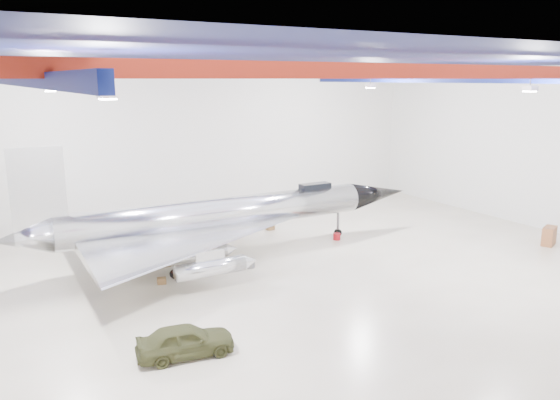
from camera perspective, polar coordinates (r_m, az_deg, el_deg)
floor at (r=28.86m, az=0.82°, el=-8.03°), size 40.00×40.00×0.00m
wall_back at (r=40.89m, az=-10.08°, el=5.84°), size 40.00×0.00×40.00m
wall_right at (r=41.33m, az=25.47°, el=4.88°), size 0.00×30.00×30.00m
ceiling at (r=27.03m, az=0.90°, el=14.36°), size 40.00×40.00×0.00m
ceiling_structure at (r=27.02m, az=0.89°, el=12.93°), size 39.50×29.50×1.08m
jet_aircraft at (r=31.66m, az=-6.21°, el=-1.90°), size 25.53×14.86×6.97m
jeep at (r=21.27m, az=-9.85°, el=-14.27°), size 3.80×2.00×1.23m
desk at (r=37.94m, az=26.30°, el=-3.38°), size 1.41×1.06×1.16m
crate_ply at (r=28.53m, az=-12.27°, el=-8.25°), size 0.52×0.45×0.31m
toolbox_red at (r=32.85m, az=-9.32°, el=-5.34°), size 0.50×0.45×0.29m
engine_drum at (r=30.18m, az=-3.18°, el=-6.62°), size 0.66×0.66×0.49m
parts_bin at (r=37.49m, az=-1.03°, el=-2.86°), size 0.55×0.45×0.37m
crate_small at (r=34.32m, az=-13.52°, el=-4.75°), size 0.50×0.45×0.29m
tool_chest at (r=35.40m, az=5.96°, el=-3.81°), size 0.52×0.52×0.43m
oil_barrel at (r=32.84m, az=-8.20°, el=-5.18°), size 0.68×0.57×0.43m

